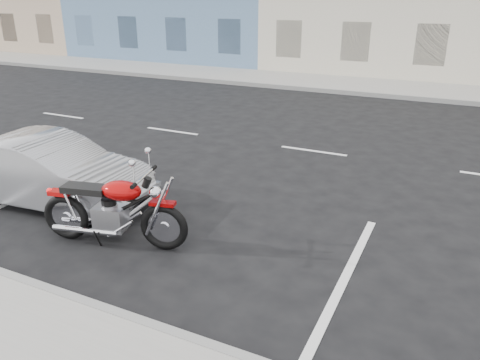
# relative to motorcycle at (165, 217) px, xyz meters

# --- Properties ---
(ground) EXTENTS (120.00, 120.00, 0.00)m
(ground) POSITION_rel_motorcycle_xyz_m (2.53, 5.37, -0.52)
(ground) COLOR black
(ground) RESTS_ON ground
(sidewalk_far) EXTENTS (80.00, 3.40, 0.15)m
(sidewalk_far) POSITION_rel_motorcycle_xyz_m (-2.47, 14.07, -0.45)
(sidewalk_far) COLOR gray
(sidewalk_far) RESTS_ON ground
(curb_far) EXTENTS (80.00, 0.12, 0.16)m
(curb_far) POSITION_rel_motorcycle_xyz_m (-2.47, 12.37, -0.44)
(curb_far) COLOR gray
(curb_far) RESTS_ON ground
(motorcycle) EXTENTS (2.24, 0.90, 1.14)m
(motorcycle) POSITION_rel_motorcycle_xyz_m (0.00, 0.00, 0.00)
(motorcycle) COLOR black
(motorcycle) RESTS_ON ground
(sedan_silver) EXTENTS (3.82, 1.65, 1.22)m
(sedan_silver) POSITION_rel_motorcycle_xyz_m (-2.76, 0.48, 0.09)
(sedan_silver) COLOR #94969B
(sedan_silver) RESTS_ON ground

